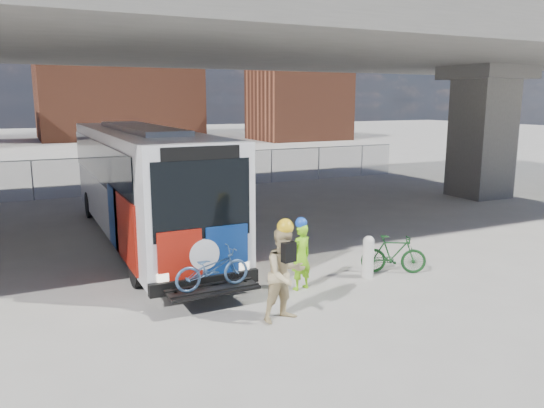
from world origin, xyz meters
TOP-DOWN VIEW (x-y plane):
  - ground at (0.00, 0.00)m, footprint 160.00×160.00m
  - bus at (-2.00, 2.96)m, footprint 2.67×12.90m
  - overpass at (0.00, 4.00)m, footprint 40.00×16.00m
  - chainlink_fence at (0.00, 12.00)m, footprint 30.00×0.06m
  - brick_buildings at (1.23, 48.23)m, footprint 54.00×22.00m
  - smokestack at (14.00, 55.00)m, footprint 2.20×2.20m
  - bollard at (2.29, -3.37)m, footprint 0.29×0.29m
  - cyclist_hivis at (0.32, -3.37)m, footprint 0.66×0.51m
  - cyclist_tan at (-0.85, -4.81)m, footprint 1.06×0.89m
  - bike_parked at (3.10, -3.37)m, footprint 1.71×1.26m

SIDE VIEW (x-z plane):
  - ground at x=0.00m, z-range 0.00..0.00m
  - bike_parked at x=3.10m, z-range 0.00..1.02m
  - bollard at x=2.29m, z-range 0.04..1.14m
  - cyclist_hivis at x=0.32m, z-range -0.03..1.74m
  - cyclist_tan at x=-0.85m, z-range -0.06..2.09m
  - chainlink_fence at x=0.00m, z-range -13.58..16.42m
  - bus at x=-2.00m, z-range 0.26..3.95m
  - brick_buildings at x=1.23m, z-range -0.58..11.42m
  - overpass at x=0.00m, z-range 2.57..10.52m
  - smokestack at x=14.00m, z-range 0.00..25.00m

